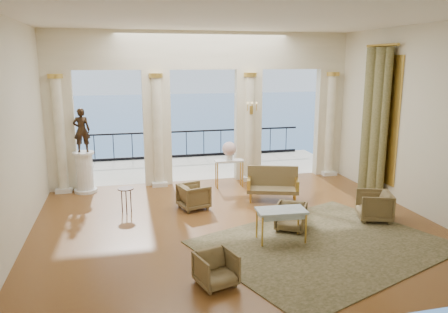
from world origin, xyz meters
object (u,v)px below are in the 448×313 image
object	(u,v)px
armchair_a	(216,268)
armchair_d	(194,195)
armchair_b	(291,215)
armchair_c	(374,205)
console_table	(229,165)
game_table	(281,213)
pedestal	(85,173)
settee	(273,184)
side_table	(126,192)
statue	(82,130)

from	to	relation	value
armchair_a	armchair_d	bearing A→B (deg)	69.37
armchair_a	armchair_d	xyz separation A→B (m)	(0.29, 3.90, 0.04)
armchair_b	armchair_c	xyz separation A→B (m)	(2.12, 0.10, 0.05)
armchair_d	console_table	distance (m)	2.17
game_table	pedestal	xyz separation A→B (m)	(-4.15, 4.56, -0.06)
armchair_a	game_table	xyz separation A→B (m)	(1.69, 1.46, 0.30)
armchair_b	game_table	bearing A→B (deg)	-97.92
settee	console_table	distance (m)	1.71
armchair_c	armchair_b	bearing A→B (deg)	-67.70
armchair_a	side_table	size ratio (longest dim) A/B	0.99
game_table	armchair_d	bearing A→B (deg)	123.33
pedestal	statue	xyz separation A→B (m)	(-0.00, 0.00, 1.22)
side_table	console_table	bearing A→B (deg)	28.33
armchair_d	game_table	bearing A→B (deg)	-166.34
console_table	armchair_d	bearing A→B (deg)	-126.63
statue	armchair_c	bearing A→B (deg)	153.34
armchair_a	settee	distance (m)	4.77
console_table	armchair_b	bearing A→B (deg)	-79.98
armchair_a	armchair_c	distance (m)	4.74
armchair_d	pedestal	size ratio (longest dim) A/B	0.60
side_table	armchair_d	bearing A→B (deg)	-1.86
armchair_c	statue	size ratio (longest dim) A/B	0.61
console_table	side_table	world-z (taller)	console_table
armchair_b	pedestal	xyz separation A→B (m)	(-4.59, 4.02, 0.23)
game_table	pedestal	world-z (taller)	pedestal
game_table	armchair_a	bearing A→B (deg)	-135.84
armchair_b	armchair_c	world-z (taller)	armchair_c
pedestal	statue	world-z (taller)	statue
armchair_a	armchair_b	size ratio (longest dim) A/B	0.96
armchair_b	statue	bearing A→B (deg)	169.98
statue	game_table	bearing A→B (deg)	135.95
console_table	armchair_a	bearing A→B (deg)	-104.25
armchair_c	pedestal	world-z (taller)	pedestal
settee	game_table	world-z (taller)	settee
settee	statue	bearing A→B (deg)	177.04
armchair_c	armchair_d	distance (m)	4.35
armchair_a	armchair_b	bearing A→B (deg)	26.80
armchair_b	side_table	world-z (taller)	armchair_b
armchair_c	console_table	world-z (taller)	console_table
armchair_c	side_table	distance (m)	5.92
pedestal	statue	size ratio (longest dim) A/B	0.95
armchair_b	pedestal	world-z (taller)	pedestal
settee	game_table	size ratio (longest dim) A/B	1.42
armchair_a	pedestal	distance (m)	6.51
armchair_a	side_table	distance (m)	4.19
armchair_b	statue	world-z (taller)	statue
armchair_d	game_table	distance (m)	2.83
armchair_c	side_table	size ratio (longest dim) A/B	1.19
statue	console_table	world-z (taller)	statue
console_table	game_table	bearing A→B (deg)	-87.10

